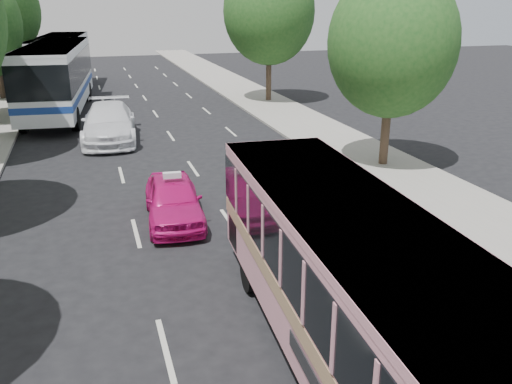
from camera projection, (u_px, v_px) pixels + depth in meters
name	position (u px, v px, depth m)	size (l,w,h in m)	color
ground	(232.00, 287.00, 13.15)	(120.00, 120.00, 0.00)	black
sidewalk_right	(281.00, 112.00, 33.51)	(4.00, 90.00, 0.12)	#9E998E
tree_left_f	(2.00, 8.00, 42.86)	(5.88, 5.88, 9.16)	#38281E
tree_right_near	(395.00, 38.00, 21.02)	(5.10, 5.10, 7.95)	#38281E
tree_right_far	(271.00, 8.00, 35.19)	(6.00, 6.00, 9.35)	#38281E
pink_bus	(345.00, 267.00, 9.94)	(3.05, 10.02, 3.16)	pink
pink_taxi	(173.00, 200.00, 16.88)	(1.69, 4.20, 1.43)	#D11273
white_pickup	(109.00, 123.00, 26.62)	(2.50, 6.15, 1.78)	white
tour_coach_front	(57.00, 73.00, 32.33)	(4.20, 14.03, 4.14)	white
tour_coach_rear	(61.00, 59.00, 39.96)	(4.35, 13.83, 4.07)	silver
taxi_roof_sign	(172.00, 175.00, 16.61)	(0.55, 0.18, 0.18)	silver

